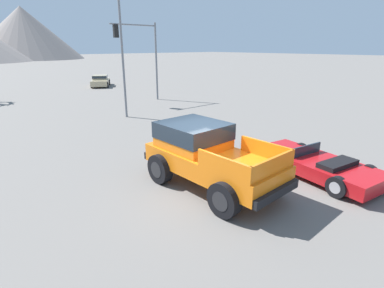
{
  "coord_description": "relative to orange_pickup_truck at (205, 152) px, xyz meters",
  "views": [
    {
      "loc": [
        -6.19,
        -6.48,
        4.38
      ],
      "look_at": [
        0.1,
        0.74,
        1.23
      ],
      "focal_mm": 28.0,
      "sensor_mm": 36.0,
      "label": 1
    }
  ],
  "objects": [
    {
      "name": "ground_plane",
      "position": [
        -0.09,
        -0.08,
        -1.13
      ],
      "size": [
        320.0,
        320.0,
        0.0
      ],
      "primitive_type": "plane",
      "color": "slate"
    },
    {
      "name": "street_lamp_post",
      "position": [
        2.97,
        10.49,
        3.3
      ],
      "size": [
        0.9,
        0.24,
        7.32
      ],
      "color": "slate",
      "rests_on": "ground_plane"
    },
    {
      "name": "red_convertible_car",
      "position": [
        3.42,
        -2.1,
        -0.72
      ],
      "size": [
        2.46,
        4.62,
        0.98
      ],
      "rotation": [
        0.0,
        0.0,
        -0.16
      ],
      "color": "#B21419",
      "rests_on": "ground_plane"
    },
    {
      "name": "parked_car_tan",
      "position": [
        8.5,
        26.2,
        -0.51
      ],
      "size": [
        3.65,
        4.54,
        1.22
      ],
      "rotation": [
        0.0,
        0.0,
        2.61
      ],
      "color": "tan",
      "rests_on": "ground_plane"
    },
    {
      "name": "traffic_light_main",
      "position": [
        6.85,
        14.7,
        3.16
      ],
      "size": [
        4.02,
        0.38,
        6.14
      ],
      "rotation": [
        0.0,
        0.0,
        3.14
      ],
      "color": "slate",
      "rests_on": "ground_plane"
    },
    {
      "name": "orange_pickup_truck",
      "position": [
        0.0,
        0.0,
        0.0
      ],
      "size": [
        2.48,
        4.88,
        1.99
      ],
      "rotation": [
        0.0,
        0.0,
        0.02
      ],
      "color": "orange",
      "rests_on": "ground_plane"
    }
  ]
}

